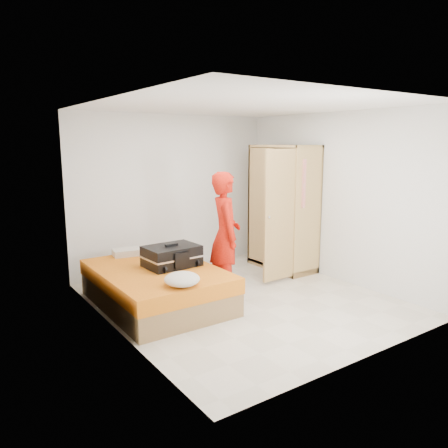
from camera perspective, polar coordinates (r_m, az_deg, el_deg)
room at (r=5.78m, az=2.72°, el=2.25°), size 4.00×4.02×2.60m
bed at (r=5.94m, az=-8.76°, el=-8.04°), size 1.42×2.02×0.50m
wardrobe at (r=7.40m, az=7.66°, el=1.64°), size 1.17×1.20×2.10m
person at (r=6.07m, az=0.18°, el=-1.41°), size 0.64×0.75×1.75m
suitcase at (r=5.91m, az=-6.83°, el=-4.18°), size 0.74×0.57×0.31m
round_cushion at (r=5.12m, az=-5.50°, el=-7.18°), size 0.42×0.42×0.16m
pillow at (r=6.61m, az=-12.01°, el=-3.56°), size 0.56×0.35×0.10m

